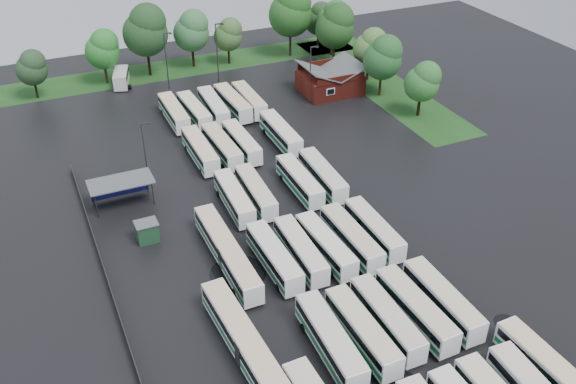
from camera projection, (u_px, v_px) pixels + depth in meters
name	position (u px, v px, depth m)	size (l,w,h in m)	color
ground	(315.00, 266.00, 73.20)	(160.00, 160.00, 0.00)	black
brick_building	(330.00, 82.00, 113.31)	(10.07, 8.60, 5.39)	maroon
wash_shed	(120.00, 183.00, 82.56)	(8.20, 4.20, 3.58)	#2D2D30
utility_hut	(147.00, 231.00, 76.57)	(2.70, 2.20, 2.62)	#173B22
grass_strip_north	(176.00, 68.00, 123.65)	(80.00, 10.00, 0.01)	#184214
grass_strip_east	(378.00, 83.00, 117.79)	(10.00, 50.00, 0.01)	#184214
west_fence	(105.00, 272.00, 71.36)	(0.10, 50.00, 1.20)	#2D2D30
bus_r1c0	(330.00, 340.00, 61.05)	(2.88, 11.66, 3.22)	white
bus_r1c1	(362.00, 331.00, 62.11)	(2.52, 11.28, 3.13)	white
bus_r1c2	(387.00, 319.00, 63.62)	(2.45, 11.11, 3.09)	white
bus_r1c3	(416.00, 309.00, 64.65)	(2.77, 11.54, 3.19)	white
bus_r1c4	(442.00, 300.00, 65.88)	(2.42, 11.34, 3.16)	white
bus_r2c0	(274.00, 257.00, 71.84)	(2.50, 11.23, 3.12)	white
bus_r2c1	(301.00, 250.00, 72.93)	(2.62, 11.02, 3.05)	white
bus_r2c2	(326.00, 245.00, 73.70)	(2.74, 11.01, 3.04)	white
bus_r2c3	(351.00, 238.00, 74.81)	(2.54, 11.37, 3.16)	white
bus_r2c4	(374.00, 229.00, 76.35)	(2.43, 10.97, 3.05)	white
bus_r3c0	(234.00, 198.00, 82.14)	(2.77, 11.02, 3.04)	white
bus_r3c1	(256.00, 192.00, 83.34)	(2.78, 11.00, 3.04)	white
bus_r3c3	(300.00, 181.00, 85.60)	(2.50, 11.05, 3.07)	white
bus_r3c4	(322.00, 175.00, 86.70)	(2.87, 11.49, 3.17)	white
bus_r4c0	(200.00, 150.00, 92.59)	(2.49, 11.37, 3.16)	white
bus_r4c1	(222.00, 146.00, 93.61)	(2.71, 11.40, 3.16)	white
bus_r4c2	(242.00, 142.00, 94.78)	(2.44, 10.97, 3.05)	white
bus_r4c4	(280.00, 133.00, 97.10)	(2.61, 11.56, 3.21)	white
bus_r5c0	(174.00, 113.00, 103.15)	(2.47, 11.27, 3.13)	white
bus_r5c1	(194.00, 111.00, 103.86)	(2.71, 11.04, 3.05)	white
bus_r5c2	(213.00, 106.00, 105.13)	(2.84, 11.36, 3.14)	white
bus_r5c3	(233.00, 103.00, 106.21)	(2.81, 11.55, 3.20)	white
bus_r5c4	(249.00, 100.00, 107.20)	(2.51, 11.17, 3.10)	white
artic_bus_west_b	(227.00, 252.00, 72.56)	(2.47, 16.72, 3.10)	white
artic_bus_west_c	(246.00, 344.00, 60.62)	(3.23, 17.27, 3.19)	white
minibus	(121.00, 77.00, 115.84)	(4.01, 6.80, 2.80)	silver
tree_north_0	(32.00, 67.00, 108.99)	(5.34, 5.34, 8.84)	black
tree_north_1	(103.00, 49.00, 114.08)	(6.17, 6.17, 10.22)	#322212
tree_north_2	(146.00, 30.00, 116.08)	(8.22, 8.22, 13.62)	black
tree_north_3	(192.00, 30.00, 120.58)	(6.77, 6.77, 11.21)	black
tree_north_4	(229.00, 34.00, 122.71)	(5.50, 5.50, 9.11)	black
tree_north_5	(291.00, 11.00, 124.55)	(8.50, 8.50, 14.07)	black
tree_north_6	(319.00, 18.00, 130.24)	(5.74, 5.74, 9.50)	black
tree_east_0	(423.00, 81.00, 102.95)	(5.72, 5.70, 9.44)	black
tree_east_1	(384.00, 57.00, 109.23)	(6.64, 6.64, 10.99)	black
tree_east_2	(371.00, 47.00, 115.58)	(5.97, 5.97, 9.89)	#36251B
tree_east_3	(336.00, 26.00, 120.72)	(7.39, 7.39, 12.25)	black
tree_east_4	(334.00, 20.00, 125.85)	(6.72, 6.72, 11.12)	black
lamp_post_ne	(311.00, 70.00, 108.20)	(1.49, 0.29, 9.68)	#2D2D30
lamp_post_nw	(145.00, 149.00, 85.58)	(1.40, 0.27, 9.10)	#2D2D30
lamp_post_back_w	(167.00, 57.00, 112.47)	(1.57, 0.31, 10.21)	#2D2D30
lamp_post_back_e	(218.00, 49.00, 114.72)	(1.68, 0.33, 10.91)	#2D2D30
puddle_1	(499.00, 372.00, 60.00)	(2.75, 2.75, 0.01)	black
puddle_2	(238.00, 273.00, 72.12)	(6.46, 6.46, 0.01)	black
puddle_3	(362.00, 282.00, 70.77)	(3.47, 3.47, 0.01)	black
puddle_4	(505.00, 322.00, 65.57)	(2.43, 2.43, 0.01)	black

